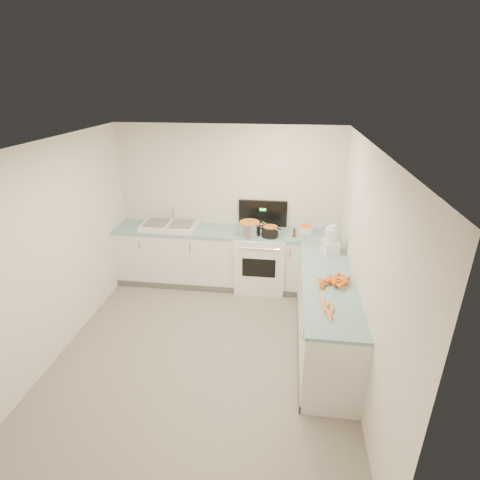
# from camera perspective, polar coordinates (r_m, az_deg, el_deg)

# --- Properties ---
(floor) EXTENTS (3.50, 4.00, 0.00)m
(floor) POSITION_cam_1_polar(r_m,az_deg,el_deg) (4.85, -5.43, -16.56)
(floor) COLOR gray
(floor) RESTS_ON ground
(ceiling) EXTENTS (3.50, 4.00, 0.00)m
(ceiling) POSITION_cam_1_polar(r_m,az_deg,el_deg) (3.77, -6.89, 14.03)
(ceiling) COLOR silver
(ceiling) RESTS_ON ground
(wall_back) EXTENTS (3.50, 0.00, 2.50)m
(wall_back) POSITION_cam_1_polar(r_m,az_deg,el_deg) (5.98, -1.75, 5.30)
(wall_back) COLOR silver
(wall_back) RESTS_ON ground
(wall_front) EXTENTS (3.50, 0.00, 2.50)m
(wall_front) POSITION_cam_1_polar(r_m,az_deg,el_deg) (2.62, -16.80, -22.90)
(wall_front) COLOR silver
(wall_front) RESTS_ON ground
(wall_left) EXTENTS (0.00, 4.00, 2.50)m
(wall_left) POSITION_cam_1_polar(r_m,az_deg,el_deg) (4.85, -26.63, -1.70)
(wall_left) COLOR silver
(wall_left) RESTS_ON ground
(wall_right) EXTENTS (0.00, 4.00, 2.50)m
(wall_right) POSITION_cam_1_polar(r_m,az_deg,el_deg) (4.14, 18.29, -4.46)
(wall_right) COLOR silver
(wall_right) RESTS_ON ground
(counter_back) EXTENTS (3.50, 0.62, 0.94)m
(counter_back) POSITION_cam_1_polar(r_m,az_deg,el_deg) (6.00, -2.11, -2.69)
(counter_back) COLOR white
(counter_back) RESTS_ON ground
(counter_right) EXTENTS (0.62, 2.20, 0.94)m
(counter_right) POSITION_cam_1_polar(r_m,az_deg,el_deg) (4.74, 12.87, -11.00)
(counter_right) COLOR white
(counter_right) RESTS_ON ground
(stove) EXTENTS (0.76, 0.65, 1.36)m
(stove) POSITION_cam_1_polar(r_m,az_deg,el_deg) (5.92, 3.13, -3.01)
(stove) COLOR white
(stove) RESTS_ON ground
(sink) EXTENTS (0.86, 0.52, 0.31)m
(sink) POSITION_cam_1_polar(r_m,az_deg,el_deg) (6.00, -10.69, 2.21)
(sink) COLOR white
(sink) RESTS_ON counter_back
(steel_pot) EXTENTS (0.34, 0.34, 0.23)m
(steel_pot) POSITION_cam_1_polar(r_m,az_deg,el_deg) (5.58, 1.46, 1.65)
(steel_pot) COLOR silver
(steel_pot) RESTS_ON stove
(black_pot) EXTENTS (0.26, 0.26, 0.18)m
(black_pot) POSITION_cam_1_polar(r_m,az_deg,el_deg) (5.57, 4.61, 1.18)
(black_pot) COLOR black
(black_pot) RESTS_ON stove
(wooden_spoon) EXTENTS (0.28, 0.34, 0.02)m
(wooden_spoon) POSITION_cam_1_polar(r_m,az_deg,el_deg) (5.53, 4.64, 2.12)
(wooden_spoon) COLOR #AD7A47
(wooden_spoon) RESTS_ON black_pot
(mixing_bowl) EXTENTS (0.29, 0.29, 0.10)m
(mixing_bowl) POSITION_cam_1_polar(r_m,az_deg,el_deg) (5.78, 10.00, 1.60)
(mixing_bowl) COLOR white
(mixing_bowl) RESTS_ON counter_back
(extract_bottle) EXTENTS (0.05, 0.05, 0.11)m
(extract_bottle) POSITION_cam_1_polar(r_m,az_deg,el_deg) (5.59, 8.26, 1.00)
(extract_bottle) COLOR #593319
(extract_bottle) RESTS_ON counter_back
(spice_jar) EXTENTS (0.05, 0.05, 0.09)m
(spice_jar) POSITION_cam_1_polar(r_m,az_deg,el_deg) (5.56, 9.57, 0.66)
(spice_jar) COLOR #E5B266
(spice_jar) RESTS_ON counter_back
(food_processor) EXTENTS (0.24, 0.27, 0.39)m
(food_processor) POSITION_cam_1_polar(r_m,az_deg,el_deg) (5.15, 13.65, -0.13)
(food_processor) COLOR white
(food_processor) RESTS_ON counter_right
(carrot_pile) EXTENTS (0.44, 0.42, 0.09)m
(carrot_pile) POSITION_cam_1_polar(r_m,az_deg,el_deg) (4.45, 14.15, -5.97)
(carrot_pile) COLOR orange
(carrot_pile) RESTS_ON counter_right
(peeled_carrots) EXTENTS (0.13, 0.43, 0.04)m
(peeled_carrots) POSITION_cam_1_polar(r_m,az_deg,el_deg) (3.92, 13.28, -10.42)
(peeled_carrots) COLOR orange
(peeled_carrots) RESTS_ON counter_right
(peelings) EXTENTS (0.18, 0.17, 0.01)m
(peelings) POSITION_cam_1_polar(r_m,az_deg,el_deg) (6.05, -12.46, 2.64)
(peelings) COLOR tan
(peelings) RESTS_ON sink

